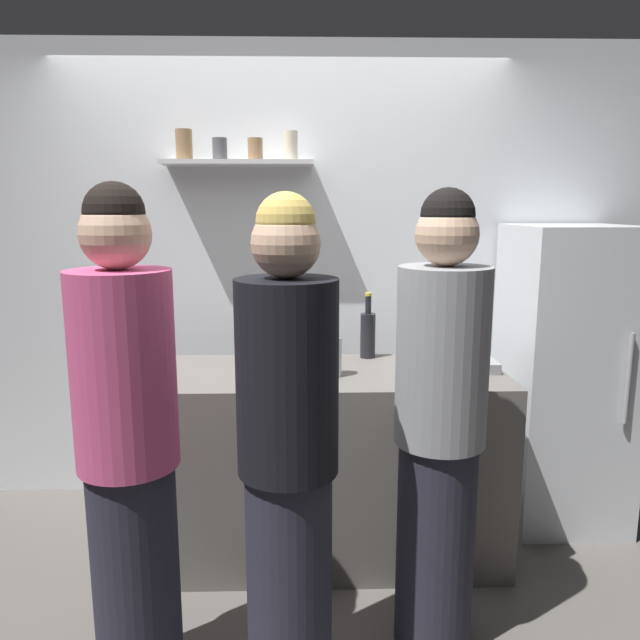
{
  "coord_description": "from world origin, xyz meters",
  "views": [
    {
      "loc": [
        0.13,
        -2.28,
        1.7
      ],
      "look_at": [
        0.2,
        0.51,
        1.18
      ],
      "focal_mm": 34.04,
      "sensor_mm": 36.0,
      "label": 1
    }
  ],
  "objects_px": {
    "baking_pan": "(459,364)",
    "person_grey_hoodie": "(440,429)",
    "wine_bottle_dark_glass": "(368,333)",
    "water_bottle_plastic": "(332,355)",
    "wine_bottle_green_glass": "(306,365)",
    "refrigerator": "(564,375)",
    "person_blonde": "(288,457)",
    "utensil_holder": "(286,353)",
    "person_pink_top": "(129,450)"
  },
  "relations": [
    {
      "from": "wine_bottle_dark_glass",
      "to": "person_grey_hoodie",
      "type": "xyz_separation_m",
      "value": [
        0.18,
        -0.92,
        -0.17
      ]
    },
    {
      "from": "wine_bottle_green_glass",
      "to": "wine_bottle_dark_glass",
      "type": "xyz_separation_m",
      "value": [
        0.32,
        0.55,
        0.02
      ]
    },
    {
      "from": "baking_pan",
      "to": "person_blonde",
      "type": "height_order",
      "value": "person_blonde"
    },
    {
      "from": "refrigerator",
      "to": "person_blonde",
      "type": "relative_size",
      "value": 0.92
    },
    {
      "from": "water_bottle_plastic",
      "to": "person_blonde",
      "type": "height_order",
      "value": "person_blonde"
    },
    {
      "from": "wine_bottle_dark_glass",
      "to": "person_grey_hoodie",
      "type": "relative_size",
      "value": 0.19
    },
    {
      "from": "refrigerator",
      "to": "baking_pan",
      "type": "height_order",
      "value": "refrigerator"
    },
    {
      "from": "baking_pan",
      "to": "wine_bottle_dark_glass",
      "type": "height_order",
      "value": "wine_bottle_dark_glass"
    },
    {
      "from": "person_grey_hoodie",
      "to": "person_pink_top",
      "type": "relative_size",
      "value": 0.99
    },
    {
      "from": "person_pink_top",
      "to": "water_bottle_plastic",
      "type": "bearing_deg",
      "value": 91.84
    },
    {
      "from": "person_blonde",
      "to": "wine_bottle_dark_glass",
      "type": "bearing_deg",
      "value": 25.68
    },
    {
      "from": "wine_bottle_green_glass",
      "to": "water_bottle_plastic",
      "type": "xyz_separation_m",
      "value": [
        0.12,
        0.2,
        -0.01
      ]
    },
    {
      "from": "water_bottle_plastic",
      "to": "person_blonde",
      "type": "bearing_deg",
      "value": -103.13
    },
    {
      "from": "wine_bottle_green_glass",
      "to": "water_bottle_plastic",
      "type": "relative_size",
      "value": 1.31
    },
    {
      "from": "utensil_holder",
      "to": "wine_bottle_dark_glass",
      "type": "height_order",
      "value": "wine_bottle_dark_glass"
    },
    {
      "from": "wine_bottle_dark_glass",
      "to": "person_pink_top",
      "type": "distance_m",
      "value": 1.46
    },
    {
      "from": "person_grey_hoodie",
      "to": "person_blonde",
      "type": "height_order",
      "value": "person_grey_hoodie"
    },
    {
      "from": "utensil_holder",
      "to": "wine_bottle_green_glass",
      "type": "distance_m",
      "value": 0.44
    },
    {
      "from": "utensil_holder",
      "to": "wine_bottle_dark_glass",
      "type": "bearing_deg",
      "value": 16.36
    },
    {
      "from": "refrigerator",
      "to": "person_grey_hoodie",
      "type": "relative_size",
      "value": 0.91
    },
    {
      "from": "wine_bottle_dark_glass",
      "to": "water_bottle_plastic",
      "type": "distance_m",
      "value": 0.4
    },
    {
      "from": "baking_pan",
      "to": "person_pink_top",
      "type": "relative_size",
      "value": 0.19
    },
    {
      "from": "refrigerator",
      "to": "utensil_holder",
      "type": "bearing_deg",
      "value": -172.71
    },
    {
      "from": "person_pink_top",
      "to": "person_blonde",
      "type": "distance_m",
      "value": 0.54
    },
    {
      "from": "person_pink_top",
      "to": "person_blonde",
      "type": "relative_size",
      "value": 1.02
    },
    {
      "from": "water_bottle_plastic",
      "to": "person_pink_top",
      "type": "xyz_separation_m",
      "value": [
        -0.73,
        -0.77,
        -0.14
      ]
    },
    {
      "from": "refrigerator",
      "to": "person_blonde",
      "type": "distance_m",
      "value": 1.9
    },
    {
      "from": "refrigerator",
      "to": "baking_pan",
      "type": "relative_size",
      "value": 4.73
    },
    {
      "from": "refrigerator",
      "to": "wine_bottle_green_glass",
      "type": "bearing_deg",
      "value": -156.24
    },
    {
      "from": "person_blonde",
      "to": "person_grey_hoodie",
      "type": "bearing_deg",
      "value": -24.45
    },
    {
      "from": "person_blonde",
      "to": "baking_pan",
      "type": "bearing_deg",
      "value": 2.59
    },
    {
      "from": "wine_bottle_green_glass",
      "to": "person_pink_top",
      "type": "bearing_deg",
      "value": -136.69
    },
    {
      "from": "utensil_holder",
      "to": "person_pink_top",
      "type": "relative_size",
      "value": 0.12
    },
    {
      "from": "wine_bottle_green_glass",
      "to": "wine_bottle_dark_glass",
      "type": "bearing_deg",
      "value": 59.59
    },
    {
      "from": "wine_bottle_green_glass",
      "to": "person_blonde",
      "type": "bearing_deg",
      "value": -96.15
    },
    {
      "from": "utensil_holder",
      "to": "person_blonde",
      "type": "height_order",
      "value": "person_blonde"
    },
    {
      "from": "wine_bottle_green_glass",
      "to": "person_pink_top",
      "type": "xyz_separation_m",
      "value": [
        -0.6,
        -0.57,
        -0.14
      ]
    },
    {
      "from": "baking_pan",
      "to": "person_grey_hoodie",
      "type": "height_order",
      "value": "person_grey_hoodie"
    },
    {
      "from": "refrigerator",
      "to": "person_pink_top",
      "type": "relative_size",
      "value": 0.9
    },
    {
      "from": "refrigerator",
      "to": "wine_bottle_dark_glass",
      "type": "xyz_separation_m",
      "value": [
        -1.08,
        -0.07,
        0.25
      ]
    },
    {
      "from": "person_pink_top",
      "to": "baking_pan",
      "type": "bearing_deg",
      "value": 78.36
    },
    {
      "from": "water_bottle_plastic",
      "to": "person_blonde",
      "type": "relative_size",
      "value": 0.13
    },
    {
      "from": "wine_bottle_green_glass",
      "to": "water_bottle_plastic",
      "type": "distance_m",
      "value": 0.23
    },
    {
      "from": "refrigerator",
      "to": "wine_bottle_green_glass",
      "type": "distance_m",
      "value": 1.54
    },
    {
      "from": "baking_pan",
      "to": "wine_bottle_dark_glass",
      "type": "distance_m",
      "value": 0.49
    },
    {
      "from": "person_grey_hoodie",
      "to": "wine_bottle_green_glass",
      "type": "bearing_deg",
      "value": -49.52
    },
    {
      "from": "person_blonde",
      "to": "person_pink_top",
      "type": "bearing_deg",
      "value": 131.49
    },
    {
      "from": "wine_bottle_green_glass",
      "to": "person_grey_hoodie",
      "type": "relative_size",
      "value": 0.16
    },
    {
      "from": "wine_bottle_dark_glass",
      "to": "person_grey_hoodie",
      "type": "distance_m",
      "value": 0.96
    },
    {
      "from": "utensil_holder",
      "to": "person_pink_top",
      "type": "height_order",
      "value": "person_pink_top"
    }
  ]
}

